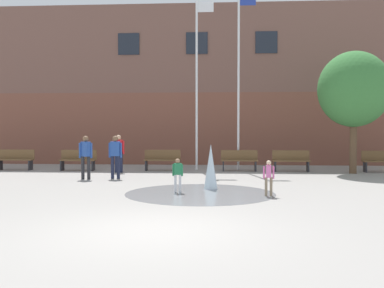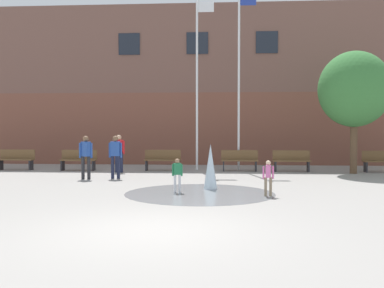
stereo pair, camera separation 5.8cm
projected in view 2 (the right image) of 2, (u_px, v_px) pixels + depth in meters
name	position (u px, v px, depth m)	size (l,w,h in m)	color
ground_plane	(151.00, 231.00, 8.15)	(100.00, 100.00, 0.00)	gray
library_building	(200.00, 89.00, 25.83)	(36.00, 6.05, 8.23)	brown
splash_fountain	(207.00, 176.00, 13.40)	(4.29, 4.29, 1.38)	gray
park_bench_far_left	(16.00, 159.00, 20.16)	(1.60, 0.44, 0.91)	#28282D
park_bench_left_of_flagpoles	(79.00, 160.00, 19.87)	(1.60, 0.44, 0.91)	#28282D
park_bench_center	(163.00, 160.00, 19.82)	(1.60, 0.44, 0.91)	#28282D
park_bench_under_right_flagpole	(240.00, 160.00, 19.59)	(1.60, 0.44, 0.91)	#28282D
park_bench_near_trashcan	(292.00, 160.00, 19.40)	(1.60, 0.44, 0.91)	#28282D
park_bench_far_right	(382.00, 161.00, 19.05)	(1.60, 0.44, 0.91)	#28282D
adult_watching	(86.00, 154.00, 16.39)	(0.50, 0.36, 1.59)	#28282D
adult_in_red	(115.00, 153.00, 16.60)	(0.50, 0.21, 1.59)	#1E233D
adult_near_bench	(119.00, 150.00, 18.92)	(0.50, 0.37, 1.59)	#1E233D
child_in_fountain	(177.00, 173.00, 12.99)	(0.31, 0.20, 0.99)	silver
child_with_pink_shirt	(268.00, 175.00, 12.26)	(0.31, 0.23, 0.99)	#89755B
flagpole_left	(198.00, 76.00, 20.02)	(0.80, 0.10, 7.88)	silver
flagpole_right	(240.00, 73.00, 19.89)	(0.80, 0.10, 8.14)	silver
street_tree_near_building	(354.00, 89.00, 18.42)	(2.93, 2.93, 5.03)	brown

